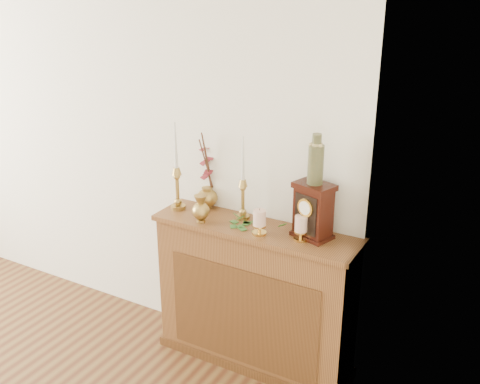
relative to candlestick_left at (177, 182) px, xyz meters
The scene contains 10 objects.
console_shelf 0.86m from the candlestick_left, ahead, with size 1.24×0.34×0.93m.
candlestick_left is the anchor object (origin of this frame).
candlestick_center 0.43m from the candlestick_left, ahead, with size 0.08×0.08×0.50m.
bud_vase 0.27m from the candlestick_left, 23.00° to the right, with size 0.10×0.10×0.17m.
ginger_jar 0.20m from the candlestick_left, 47.66° to the left, with size 0.20×0.21×0.49m.
pillar_candle_left 0.62m from the candlestick_left, ahead, with size 0.08×0.08×0.16m.
pillar_candle_right 0.85m from the candlestick_left, ahead, with size 0.08×0.08×0.15m.
ivy_garland 0.62m from the candlestick_left, ahead, with size 0.40×0.19×0.07m.
mantel_clock 0.88m from the candlestick_left, ahead, with size 0.24×0.20×0.31m.
ceramic_vase 0.91m from the candlestick_left, ahead, with size 0.08×0.08×0.27m.
Camera 1 is at (2.76, -0.50, 2.28)m, focal length 42.00 mm.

